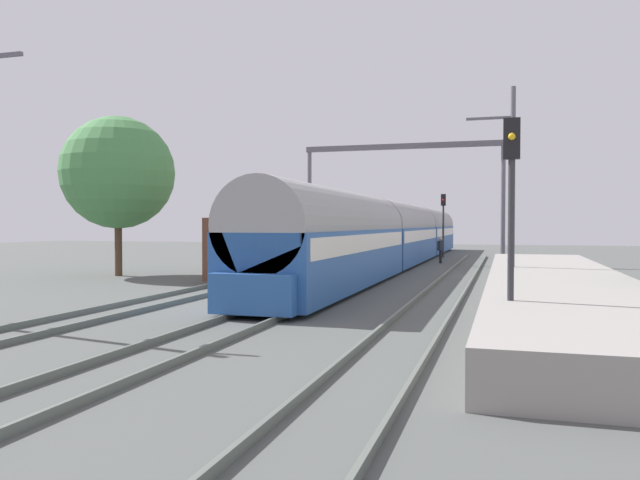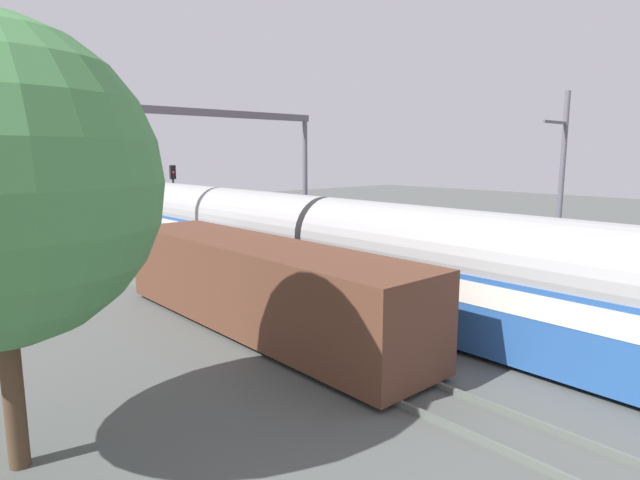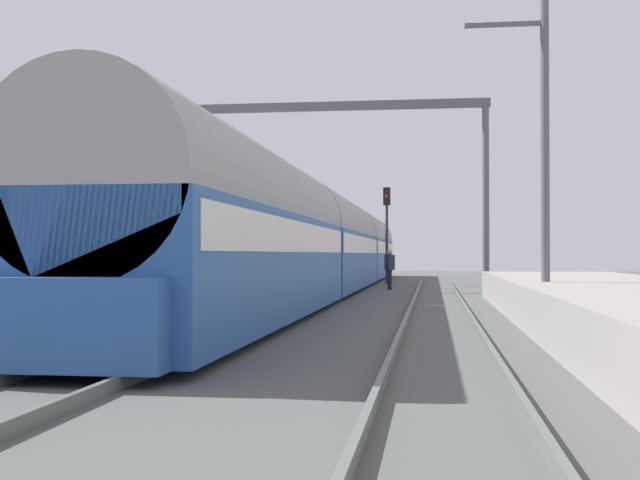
{
  "view_description": "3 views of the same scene",
  "coord_description": "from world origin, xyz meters",
  "views": [
    {
      "loc": [
        6.49,
        -20.68,
        2.6
      ],
      "look_at": [
        0.0,
        1.1,
        2.01
      ],
      "focal_mm": 34.9,
      "sensor_mm": 36.0,
      "label": 1
    },
    {
      "loc": [
        -13.85,
        -4.07,
        5.66
      ],
      "look_at": [
        1.06,
        12.66,
        1.97
      ],
      "focal_mm": 29.59,
      "sensor_mm": 36.0,
      "label": 2
    },
    {
      "loc": [
        4.23,
        -14.47,
        1.53
      ],
      "look_at": [
        0.0,
        16.81,
        2.05
      ],
      "focal_mm": 46.9,
      "sensor_mm": 36.0,
      "label": 3
    }
  ],
  "objects": [
    {
      "name": "ground",
      "position": [
        0.0,
        0.0,
        0.0
      ],
      "size": [
        120.0,
        120.0,
        0.0
      ],
      "primitive_type": "plane",
      "color": "#505351"
    },
    {
      "name": "track_east",
      "position": [
        4.37,
        0.0,
        0.08
      ],
      "size": [
        1.52,
        60.0,
        0.16
      ],
      "color": "#5B625A",
      "rests_on": "ground"
    },
    {
      "name": "platform",
      "position": [
        8.18,
        2.0,
        0.45
      ],
      "size": [
        4.4,
        28.0,
        0.9
      ],
      "color": "gray",
      "rests_on": "ground"
    },
    {
      "name": "track_west",
      "position": [
        0.0,
        0.0,
        0.08
      ],
      "size": [
        1.52,
        60.0,
        0.16
      ],
      "color": "#5B625A",
      "rests_on": "ground"
    },
    {
      "name": "catenary_pole_east_mid",
      "position": [
        6.72,
        4.99,
        4.15
      ],
      "size": [
        1.9,
        0.2,
        8.0
      ],
      "color": "#5D5966",
      "rests_on": "ground"
    },
    {
      "name": "tree_west_background",
      "position": [
        -12.06,
        6.2,
        5.15
      ],
      "size": [
        5.6,
        5.6,
        7.96
      ],
      "color": "#4C3826",
      "rests_on": "ground"
    },
    {
      "name": "catenary_gantry",
      "position": [
        0.0,
        19.94,
        5.68
      ],
      "size": [
        13.13,
        0.28,
        7.86
      ],
      "color": "#5D5966",
      "rests_on": "ground"
    },
    {
      "name": "passenger_train",
      "position": [
        0.0,
        19.29,
        1.97
      ],
      "size": [
        2.93,
        49.2,
        3.82
      ],
      "color": "#28569E",
      "rests_on": "ground"
    },
    {
      "name": "railway_signal_near",
      "position": [
        6.62,
        -6.33,
        3.16
      ],
      "size": [
        0.36,
        0.3,
        4.93
      ],
      "color": "#2D2D33",
      "rests_on": "ground"
    },
    {
      "name": "railway_signal_far",
      "position": [
        1.92,
        28.01,
        3.15
      ],
      "size": [
        0.36,
        0.3,
        4.91
      ],
      "color": "#2D2D33",
      "rests_on": "ground"
    },
    {
      "name": "freight_car",
      "position": [
        -4.37,
        9.5,
        1.47
      ],
      "size": [
        2.8,
        13.0,
        2.7
      ],
      "color": "#563323",
      "rests_on": "ground"
    },
    {
      "name": "person_crossing",
      "position": [
        2.42,
        20.9,
        1.03
      ],
      "size": [
        0.43,
        0.46,
        1.73
      ],
      "rotation": [
        0.0,
        0.0,
        0.92
      ],
      "color": "black",
      "rests_on": "ground"
    },
    {
      "name": "track_far_west",
      "position": [
        -4.37,
        0.0,
        0.08
      ],
      "size": [
        1.52,
        60.0,
        0.16
      ],
      "color": "#5B625A",
      "rests_on": "ground"
    }
  ]
}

